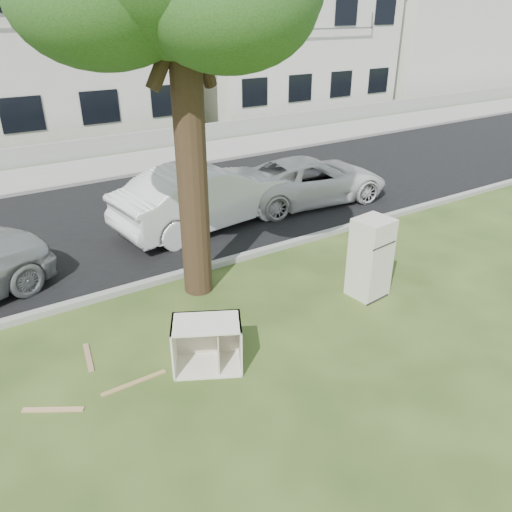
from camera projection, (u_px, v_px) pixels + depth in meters
ground at (266, 327)px, 8.59m from camera, size 120.00×120.00×0.00m
road at (141, 217)px, 13.13m from camera, size 120.00×7.00×0.01m
kerb_near at (202, 271)px, 10.44m from camera, size 120.00×0.18×0.12m
kerb_far at (101, 182)px, 15.82m from camera, size 120.00×0.18×0.12m
sidewalk at (88, 170)px, 16.91m from camera, size 120.00×2.80×0.01m
low_wall at (74, 150)px, 17.97m from camera, size 120.00×0.15×0.70m
townhouse_center at (30, 41)px, 20.17m from camera, size 11.22×8.16×7.44m
townhouse_right at (274, 40)px, 26.05m from camera, size 10.20×8.16×6.84m
filler_right at (444, 37)px, 33.23m from camera, size 16.00×9.00×6.40m
fridge at (370, 258)px, 9.26m from camera, size 0.70×0.66×1.55m
cabinet at (207, 344)px, 7.49m from camera, size 1.20×1.04×0.80m
plank_a at (134, 383)px, 7.30m from camera, size 0.99×0.10×0.02m
plank_b at (53, 410)px, 6.82m from camera, size 0.76×0.50×0.02m
plank_c at (88, 357)px, 7.83m from camera, size 0.20×0.75×0.02m
car_center at (207, 196)px, 12.30m from camera, size 4.89×2.26×1.55m
car_right at (310, 180)px, 13.97m from camera, size 4.65×2.54×1.23m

